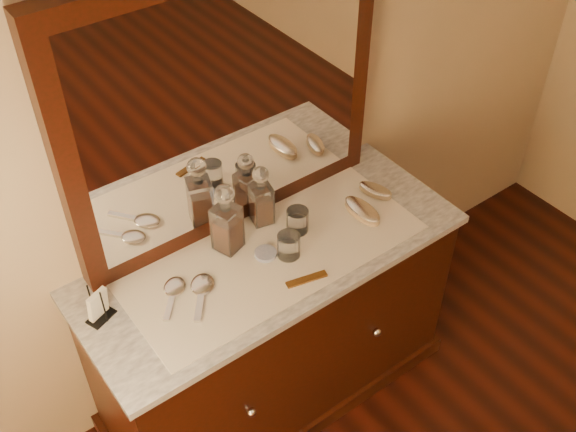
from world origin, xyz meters
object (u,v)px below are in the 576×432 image
at_px(pin_dish, 266,254).
at_px(brush_far, 375,191).
at_px(dresser_cabinet, 273,329).
at_px(hand_mirror_inner, 202,288).
at_px(brush_near, 362,211).
at_px(decanter_right, 261,201).
at_px(napkin_rack, 98,306).
at_px(comb, 307,279).
at_px(hand_mirror_outer, 174,290).
at_px(mirror_frame, 226,105).
at_px(decanter_left, 227,224).

distance_m(pin_dish, brush_far, 0.54).
bearing_deg(dresser_cabinet, brush_far, 1.53).
bearing_deg(hand_mirror_inner, brush_near, -3.39).
xyz_separation_m(decanter_right, hand_mirror_inner, (-0.37, -0.17, -0.09)).
bearing_deg(brush_near, napkin_rack, 172.16).
bearing_deg(brush_near, brush_far, 27.10).
height_order(comb, hand_mirror_inner, hand_mirror_inner).
bearing_deg(pin_dish, decanter_right, 58.99).
height_order(dresser_cabinet, brush_near, brush_near).
bearing_deg(dresser_cabinet, decanter_right, 66.51).
bearing_deg(dresser_cabinet, pin_dish, -175.80).
relative_size(napkin_rack, hand_mirror_outer, 0.78).
relative_size(mirror_frame, brush_far, 7.78).
distance_m(mirror_frame, hand_mirror_inner, 0.63).
bearing_deg(decanter_left, pin_dish, -54.26).
height_order(comb, decanter_left, decanter_left).
xyz_separation_m(comb, decanter_right, (0.05, 0.34, 0.09)).
relative_size(pin_dish, napkin_rack, 0.58).
bearing_deg(hand_mirror_inner, brush_far, 1.66).
xyz_separation_m(comb, decanter_left, (-0.13, 0.30, 0.11)).
relative_size(decanter_left, decanter_right, 1.14).
xyz_separation_m(decanter_right, brush_near, (0.32, -0.21, -0.07)).
height_order(napkin_rack, decanter_right, decanter_right).
height_order(dresser_cabinet, brush_far, brush_far).
height_order(dresser_cabinet, hand_mirror_inner, hand_mirror_inner).
distance_m(decanter_left, brush_far, 0.64).
bearing_deg(comb, brush_near, 33.41).
bearing_deg(brush_near, hand_mirror_inner, 176.61).
bearing_deg(napkin_rack, hand_mirror_inner, -16.80).
relative_size(brush_far, hand_mirror_outer, 0.87).
xyz_separation_m(comb, brush_near, (0.37, 0.14, 0.02)).
height_order(dresser_cabinet, napkin_rack, napkin_rack).
distance_m(pin_dish, decanter_right, 0.21).
bearing_deg(decanter_left, brush_far, -9.08).
distance_m(pin_dish, decanter_left, 0.18).
xyz_separation_m(decanter_right, hand_mirror_outer, (-0.45, -0.12, -0.09)).
height_order(dresser_cabinet, pin_dish, pin_dish).
distance_m(comb, hand_mirror_outer, 0.46).
distance_m(comb, decanter_left, 0.34).
xyz_separation_m(mirror_frame, brush_far, (0.51, -0.23, -0.48)).
bearing_deg(brush_far, brush_near, -152.90).
distance_m(mirror_frame, hand_mirror_outer, 0.65).
bearing_deg(dresser_cabinet, hand_mirror_outer, 174.00).
bearing_deg(dresser_cabinet, napkin_rack, 171.90).
xyz_separation_m(hand_mirror_outer, hand_mirror_inner, (0.08, -0.05, 0.00)).
distance_m(mirror_frame, napkin_rack, 0.78).
bearing_deg(brush_far, hand_mirror_inner, -178.34).
bearing_deg(mirror_frame, hand_mirror_outer, -151.57).
bearing_deg(brush_far, napkin_rack, 176.22).
height_order(brush_near, brush_far, brush_near).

